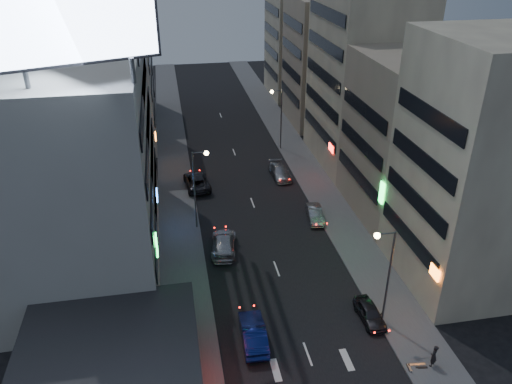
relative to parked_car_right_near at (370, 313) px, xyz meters
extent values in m
cube|color=#4C4C4F|center=(-13.50, 23.48, -0.58)|extent=(4.00, 120.00, 0.12)
cube|color=#4C4C4F|center=(2.50, 23.48, -0.58)|extent=(4.00, 120.00, 0.12)
cube|color=black|center=(-18.50, -4.52, 3.11)|extent=(11.00, 13.00, 0.25)
cube|color=black|center=(-14.40, -4.52, 2.46)|extent=(0.12, 4.00, 0.90)
cube|color=#FF1E14|center=(-14.32, -4.52, 2.46)|extent=(0.04, 3.70, 0.70)
cube|color=#A3A39F|center=(-22.50, 13.48, 8.36)|extent=(14.00, 24.00, 18.00)
cube|color=beige|center=(9.50, 3.98, 9.36)|extent=(10.00, 11.00, 20.00)
cube|color=tan|center=(10.00, 15.48, 7.36)|extent=(11.00, 12.00, 16.00)
cube|color=beige|center=(9.50, 28.48, 10.36)|extent=(10.00, 14.00, 22.00)
cube|color=#A3A39F|center=(-21.00, 38.48, 9.36)|extent=(11.00, 10.00, 20.00)
cube|color=gray|center=(-21.50, 51.48, 6.86)|extent=(12.00, 10.00, 15.00)
cube|color=tan|center=(10.00, 43.48, 8.36)|extent=(11.00, 12.00, 18.00)
cube|color=beige|center=(10.50, 57.48, 11.36)|extent=(12.00, 12.00, 24.00)
cylinder|color=#595B60|center=(-21.50, 3.48, 18.11)|extent=(0.30, 0.30, 1.50)
cylinder|color=#595B60|center=(-15.50, 3.48, 18.11)|extent=(0.30, 0.30, 1.50)
cube|color=black|center=(-18.50, 3.48, 21.06)|extent=(9.52, 3.75, 5.00)
cube|color=#B5CAF2|center=(-18.43, 3.28, 21.06)|extent=(9.04, 3.34, 4.60)
cylinder|color=#595B60|center=(0.80, -0.52, 3.48)|extent=(0.16, 0.16, 8.00)
cylinder|color=#595B60|center=(0.10, -0.52, 7.38)|extent=(1.40, 0.10, 0.10)
sphere|color=#FFD88C|center=(-0.50, -0.52, 7.28)|extent=(0.44, 0.44, 0.44)
cylinder|color=#595B60|center=(-11.80, 15.48, 3.48)|extent=(0.16, 0.16, 8.00)
cylinder|color=#595B60|center=(-11.10, 15.48, 7.38)|extent=(1.40, 0.10, 0.10)
sphere|color=#FFD88C|center=(-10.50, 15.48, 7.28)|extent=(0.44, 0.44, 0.44)
cylinder|color=#595B60|center=(0.80, 33.48, 3.48)|extent=(0.16, 0.16, 8.00)
cylinder|color=#595B60|center=(0.10, 33.48, 7.38)|extent=(1.40, 0.10, 0.10)
sphere|color=#FFD88C|center=(-0.50, 33.48, 7.28)|extent=(0.44, 0.44, 0.44)
imported|color=#2B2A2F|center=(0.00, 0.00, 0.00)|extent=(1.61, 3.79, 1.28)
imported|color=#999CA1|center=(0.10, 14.89, 0.01)|extent=(1.84, 4.10, 1.31)
imported|color=black|center=(-11.10, 24.25, 0.13)|extent=(3.05, 5.74, 1.54)
imported|color=#9FA1A7|center=(-1.20, 25.12, 0.06)|extent=(2.17, 4.90, 1.40)
imported|color=navy|center=(-9.02, -0.62, 0.15)|extent=(1.82, 4.83, 1.57)
imported|color=#ADAFB6|center=(-9.66, 11.11, 0.13)|extent=(2.93, 5.56, 1.54)
imported|color=black|center=(2.42, -5.12, 0.34)|extent=(0.75, 0.71, 1.72)
camera|label=1|loc=(-13.63, -26.83, 25.55)|focal=35.00mm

